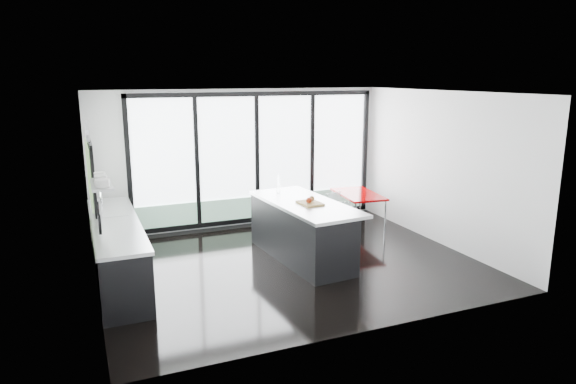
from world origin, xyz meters
name	(u,v)px	position (x,y,z in m)	size (l,w,h in m)	color
floor	(289,263)	(0.00, 0.00, 0.00)	(6.00, 5.00, 0.00)	black
ceiling	(289,93)	(0.00, 0.00, 2.80)	(6.00, 5.00, 0.00)	white
wall_back	(255,164)	(0.27, 2.47, 1.27)	(6.00, 0.09, 2.80)	silver
wall_front	(372,221)	(0.00, -2.50, 1.40)	(6.00, 0.00, 2.80)	silver
wall_left	(90,183)	(-2.97, 0.27, 1.56)	(0.26, 5.00, 2.80)	silver
wall_right	(441,168)	(3.00, 0.00, 1.40)	(0.00, 5.00, 2.80)	silver
counter_cabinets	(117,250)	(-2.67, 0.40, 0.46)	(0.69, 3.24, 1.36)	black
island	(301,230)	(0.28, 0.16, 0.50)	(1.22, 2.49, 1.28)	black
bar_stool_near	(342,237)	(0.94, -0.07, 0.36)	(0.46, 0.46, 0.73)	silver
bar_stool_far	(338,225)	(1.20, 0.56, 0.37)	(0.47, 0.47, 0.74)	silver
red_table	(358,210)	(2.15, 1.47, 0.35)	(0.74, 1.30, 0.70)	#800001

